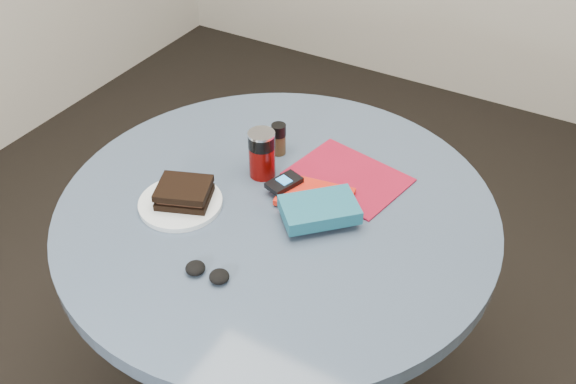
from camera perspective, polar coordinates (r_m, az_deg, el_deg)
The scene contains 10 objects.
table at distance 1.56m, azimuth -0.96°, elevation -5.73°, with size 1.00×1.00×0.75m.
plate at distance 1.47m, azimuth -9.53°, elevation -0.97°, with size 0.19×0.19×0.01m, color white.
sandwich at distance 1.46m, azimuth -9.22°, elevation -0.05°, with size 0.14×0.13×0.04m.
soda_can at distance 1.51m, azimuth -2.33°, elevation 3.40°, with size 0.08×0.08×0.12m.
pepper_grinder at distance 1.59m, azimuth -0.83°, elevation 4.75°, with size 0.05×0.05×0.08m.
magazine at distance 1.54m, azimuth 5.35°, elevation 1.33°, with size 0.26×0.20×0.00m, color maroon.
red_book at distance 1.46m, azimuth 2.41°, elevation -0.41°, with size 0.16×0.11×0.01m, color #B71B0E.
novel at distance 1.39m, azimuth 2.81°, elevation -1.56°, with size 0.16×0.11×0.03m, color #155066.
mp3_player at distance 1.48m, azimuth -0.35°, elevation 0.84°, with size 0.07×0.09×0.01m.
headphones at distance 1.30m, azimuth -7.19°, elevation -7.09°, with size 0.10×0.05×0.02m.
Camera 1 is at (0.58, -0.95, 1.69)m, focal length 40.00 mm.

